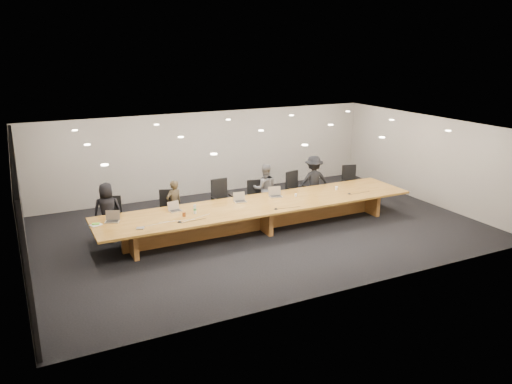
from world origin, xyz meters
The scene contains 28 objects.
ground centered at (0.00, 0.00, 0.00)m, with size 12.00×12.00×0.00m, color black.
back_wall centered at (0.00, 4.00, 1.40)m, with size 12.00×0.02×2.80m, color beige.
left_wall_panel centered at (-5.94, 0.00, 1.37)m, with size 0.08×7.84×2.74m, color black.
conference_table centered at (0.00, 0.00, 0.52)m, with size 9.00×1.80×0.75m.
chair_far_left centered at (-3.78, 1.27, 0.54)m, with size 0.55×0.55×1.09m, color black, non-canonical shape.
chair_left centered at (-2.29, 1.17, 0.55)m, with size 0.56×0.56×1.10m, color black, non-canonical shape.
chair_mid_left centered at (-0.62, 1.23, 0.60)m, with size 0.61×0.61×1.21m, color black, non-canonical shape.
chair_mid_right centered at (0.44, 1.21, 0.52)m, with size 0.53×0.53×1.05m, color black, non-canonical shape.
chair_right centered at (1.88, 1.22, 0.59)m, with size 0.60×0.60×1.17m, color black, non-canonical shape.
chair_far_right centered at (3.96, 1.23, 0.57)m, with size 0.58×0.58×1.14m, color black, non-canonical shape.
person_a centered at (-3.89, 1.26, 0.75)m, with size 0.73×0.48×1.50m, color black.
person_b centered at (-2.10, 1.20, 0.68)m, with size 0.50×0.33×1.37m, color #332B1C.
person_c centered at (0.77, 1.25, 0.76)m, with size 0.74×0.57×1.51m, color #5A5A5D.
person_d centered at (2.46, 1.19, 0.81)m, with size 1.04×0.60×1.62m, color black.
laptop_a centered at (-3.95, 0.28, 0.89)m, with size 0.35×0.25×0.27m, color #BFAB92, non-canonical shape.
laptop_b centered at (-2.31, 0.40, 0.88)m, with size 0.32×0.24×0.25m, color #C4B296, non-canonical shape.
laptop_c centered at (-0.45, 0.38, 0.88)m, with size 0.33×0.24×0.26m, color #C4B495, non-canonical shape.
laptop_d centered at (0.67, 0.37, 0.89)m, with size 0.36×0.26×0.29m, color #BCAB8F, non-canonical shape.
water_bottle centered at (-1.91, -0.02, 0.87)m, with size 0.07×0.07×0.23m, color silver.
amber_mug centered at (-2.23, -0.10, 0.80)m, with size 0.09×0.09×0.11m, color brown.
paper_cup_near centered at (1.21, 0.16, 0.79)m, with size 0.07×0.07×0.08m, color silver.
paper_cup_far centered at (2.65, 0.21, 0.80)m, with size 0.09×0.09×0.10m, color white.
notepad centered at (-4.35, 0.22, 0.76)m, with size 0.26×0.21×0.02m, color silver.
lime_gadget centered at (-4.35, 0.24, 0.78)m, with size 0.17×0.10×0.03m, color #6BC735.
av_box centered at (-3.45, -0.49, 0.76)m, with size 0.18×0.13×0.03m, color #AFAEB3.
mic_left centered at (-2.47, -0.47, 0.77)m, with size 0.12×0.12×0.03m, color black.
mic_center centered at (0.14, -0.62, 0.76)m, with size 0.11×0.11×0.03m, color black.
mic_right centered at (2.73, -0.33, 0.76)m, with size 0.12×0.12×0.03m, color black.
Camera 1 is at (-5.87, -11.65, 4.94)m, focal length 35.00 mm.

